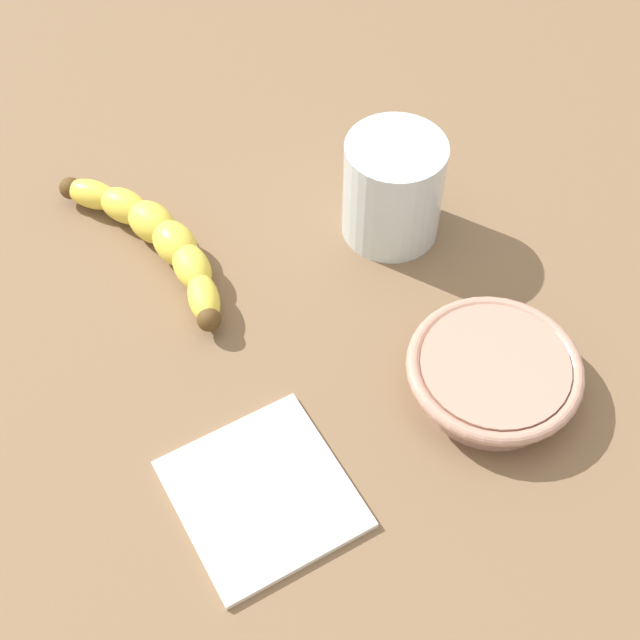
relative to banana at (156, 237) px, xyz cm
name	(u,v)px	position (x,y,z in cm)	size (l,w,h in cm)	color
wooden_tabletop	(238,279)	(4.63, 6.35, -3.33)	(120.00, 120.00, 3.00)	brown
banana	(156,237)	(0.00, 0.00, 0.00)	(22.34, 11.56, 3.66)	yellow
smoothie_glass	(393,192)	(4.68, 21.68, 3.00)	(9.26, 9.26, 10.33)	silver
ceramic_bowl	(493,373)	(24.37, 22.63, 0.31)	(14.55, 14.55, 3.52)	tan
folded_napkin	(262,494)	(27.43, 1.65, -1.53)	(13.34, 12.76, 0.60)	white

